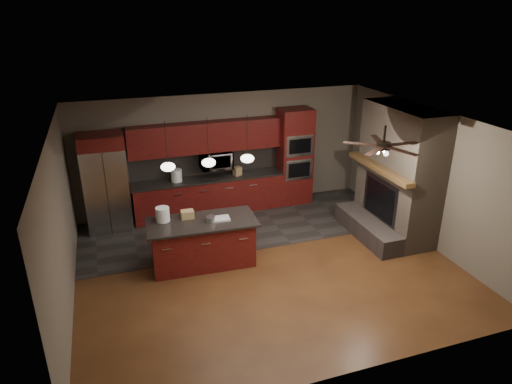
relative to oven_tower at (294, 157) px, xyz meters
name	(u,v)px	position (x,y,z in m)	size (l,w,h in m)	color
ground	(266,265)	(-1.70, -2.69, -1.19)	(7.00, 7.00, 0.00)	brown
ceiling	(268,123)	(-1.70, -2.69, 1.61)	(7.00, 6.00, 0.02)	white
back_wall	(224,152)	(-1.70, 0.31, 0.21)	(7.00, 0.02, 2.80)	#6D6257
right_wall	(428,177)	(1.80, -2.69, 0.21)	(0.02, 6.00, 2.80)	#6D6257
left_wall	(61,226)	(-5.20, -2.69, 0.21)	(0.02, 6.00, 2.80)	#6D6257
slate_tile_patch	(240,225)	(-1.70, -0.89, -1.19)	(7.00, 2.40, 0.01)	#2F2C2B
fireplace_column	(396,178)	(1.34, -2.29, 0.11)	(1.30, 2.10, 2.80)	#695A4B
back_cabinetry	(208,177)	(-2.18, 0.05, -0.30)	(3.59, 0.64, 2.20)	maroon
oven_tower	(294,157)	(0.00, 0.00, 0.00)	(0.80, 0.63, 2.38)	maroon
microwave	(216,160)	(-1.98, 0.06, 0.11)	(0.73, 0.41, 0.50)	silver
refrigerator	(106,183)	(-4.47, -0.07, -0.10)	(0.94, 0.75, 2.17)	silver
kitchen_island	(203,243)	(-2.84, -2.26, -0.73)	(2.09, 1.03, 0.92)	maroon
white_bucket	(163,214)	(-3.52, -2.03, -0.13)	(0.25, 0.25, 0.27)	white
paint_can	(210,219)	(-2.69, -2.36, -0.21)	(0.17, 0.17, 0.12)	#B2B2B7
paint_tray	(220,219)	(-2.50, -2.31, -0.25)	(0.35, 0.25, 0.04)	silver
cardboard_box	(187,214)	(-3.06, -2.04, -0.20)	(0.24, 0.17, 0.15)	tan
counter_bucket	(176,175)	(-2.92, 0.01, -0.15)	(0.25, 0.25, 0.28)	white
counter_box	(237,171)	(-1.48, -0.04, -0.19)	(0.18, 0.14, 0.20)	#A88456
pendant_left	(168,167)	(-3.35, -1.99, 0.77)	(0.26, 0.26, 0.92)	black
pendant_center	(209,162)	(-2.60, -1.99, 0.77)	(0.26, 0.26, 0.92)	black
pendant_right	(247,158)	(-1.85, -1.99, 0.77)	(0.26, 0.26, 0.92)	black
ceiling_fan	(383,145)	(0.10, -3.49, 1.27)	(1.27, 1.33, 0.41)	black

